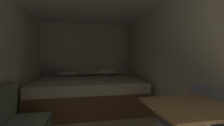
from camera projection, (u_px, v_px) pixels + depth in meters
name	position (u px, v px, depth m)	size (l,w,h in m)	color
wall_back	(87.00, 61.00, 4.53)	(2.58, 0.05, 2.12)	beige
wall_right	(174.00, 64.00, 2.49)	(0.05, 4.63, 2.12)	beige
bed	(89.00, 93.00, 3.67)	(2.36, 1.71, 0.81)	brown
dinette_table	(192.00, 115.00, 1.40)	(0.76, 0.67, 0.75)	#9E7247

